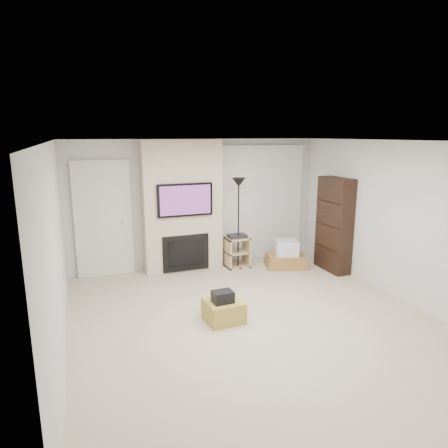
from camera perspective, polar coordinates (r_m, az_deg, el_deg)
name	(u,v)px	position (r m, az deg, el deg)	size (l,w,h in m)	color
floor	(254,320)	(5.87, 4.24, -13.49)	(5.00, 5.50, 0.00)	#BCAE91
ceiling	(257,141)	(5.27, 4.69, 11.72)	(5.00, 5.50, 0.00)	white
wall_back	(197,203)	(7.96, -3.93, 3.00)	(5.00, 2.50, 0.00)	silver
wall_front	(414,322)	(3.30, 25.56, -12.53)	(5.00, 2.50, 0.00)	silver
wall_left	(56,254)	(4.96, -22.84, -3.96)	(5.50, 2.50, 0.00)	silver
wall_right	(399,221)	(6.85, 23.77, 0.37)	(5.50, 2.50, 0.00)	silver
hvac_vent	(258,140)	(6.16, 4.90, 11.83)	(0.35, 0.18, 0.01)	silver
ottoman	(224,310)	(5.77, -0.07, -12.25)	(0.50, 0.50, 0.30)	#A99137
black_bag	(223,297)	(5.64, -0.19, -10.34)	(0.28, 0.22, 0.16)	black
fireplace_wall	(182,207)	(7.67, -5.98, 2.49)	(1.50, 0.47, 2.50)	beige
entry_door	(103,220)	(7.65, -16.85, 0.59)	(1.02, 0.11, 2.14)	silver
vertical_blinds	(261,198)	(8.41, 5.36, 3.66)	(1.98, 0.10, 2.37)	silver
floor_lamp	(239,198)	(7.65, 2.10, 3.78)	(0.26, 0.26, 1.78)	black
av_stand	(237,250)	(7.93, 1.89, -3.71)	(0.45, 0.38, 0.66)	tan
box_stack	(286,256)	(8.08, 8.84, -4.60)	(0.94, 0.82, 0.54)	olive
bookshelf	(334,225)	(7.90, 15.46, -0.10)	(0.30, 0.80, 1.80)	black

